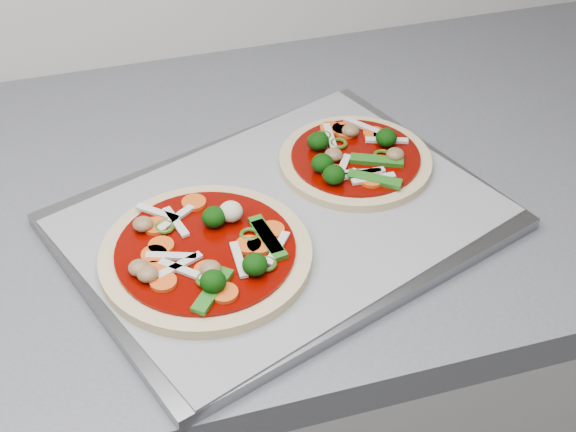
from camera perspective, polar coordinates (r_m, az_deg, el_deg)
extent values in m
cube|color=#B0B0AE|center=(1.40, 19.30, -9.22)|extent=(3.60, 0.60, 0.86)
cube|color=gray|center=(0.83, -0.37, -0.41)|extent=(0.51, 0.44, 0.01)
cube|color=gray|center=(0.82, -0.38, 0.01)|extent=(0.49, 0.43, 0.00)
cylinder|color=#D8C187|center=(0.77, -5.85, -2.79)|extent=(0.22, 0.22, 0.01)
cylinder|color=#6A0100|center=(0.77, -5.89, -2.38)|extent=(0.19, 0.19, 0.00)
cylinder|color=#E85B1D|center=(0.74, -8.86, -4.65)|extent=(0.03, 0.03, 0.00)
cube|color=#226619|center=(0.72, -5.37, -5.29)|extent=(0.05, 0.05, 0.00)
torus|color=#334B12|center=(0.79, -8.78, -0.78)|extent=(0.03, 0.03, 0.00)
cube|color=beige|center=(0.80, -7.98, -0.42)|extent=(0.02, 0.05, 0.00)
ellipsoid|color=#093B07|center=(0.73, -2.36, -3.47)|extent=(0.03, 0.03, 0.02)
ellipsoid|color=brown|center=(0.74, -9.95, -4.07)|extent=(0.03, 0.03, 0.01)
cylinder|color=#E85B1D|center=(0.80, -9.39, -0.71)|extent=(0.03, 0.03, 0.00)
cylinder|color=#E85B1D|center=(0.77, -9.01, -2.11)|extent=(0.03, 0.03, 0.00)
cylinder|color=#E85B1D|center=(0.82, -6.71, 0.96)|extent=(0.03, 0.03, 0.00)
cylinder|color=#E85B1D|center=(0.75, -9.56, -3.91)|extent=(0.03, 0.03, 0.00)
ellipsoid|color=brown|center=(0.74, -5.54, -3.75)|extent=(0.03, 0.03, 0.01)
cylinder|color=#E85B1D|center=(0.74, -5.76, -3.87)|extent=(0.03, 0.03, 0.00)
cylinder|color=#E85B1D|center=(0.76, -2.82, -2.08)|extent=(0.03, 0.03, 0.00)
torus|color=#334B12|center=(0.78, -2.75, -1.35)|extent=(0.03, 0.03, 0.00)
ellipsoid|color=brown|center=(0.79, -10.28, -0.57)|extent=(0.03, 0.03, 0.01)
torus|color=#334B12|center=(0.74, -1.55, -3.43)|extent=(0.03, 0.03, 0.00)
ellipsoid|color=beige|center=(0.79, -4.09, 0.32)|extent=(0.03, 0.03, 0.02)
cube|color=#226619|center=(0.77, -1.60, -1.38)|extent=(0.02, 0.06, 0.00)
ellipsoid|color=brown|center=(0.75, -10.56, -3.64)|extent=(0.03, 0.03, 0.01)
cube|color=beige|center=(0.75, -7.74, -3.51)|extent=(0.05, 0.03, 0.00)
ellipsoid|color=#093B07|center=(0.72, -5.35, -4.65)|extent=(0.03, 0.03, 0.02)
cube|color=beige|center=(0.76, -8.31, -2.84)|extent=(0.05, 0.02, 0.00)
cylinder|color=#E85B1D|center=(0.76, -9.50, -2.75)|extent=(0.03, 0.03, 0.00)
cube|color=#226619|center=(0.77, -1.39, -1.71)|extent=(0.02, 0.06, 0.00)
cube|color=beige|center=(0.75, -3.52, -3.11)|extent=(0.01, 0.05, 0.00)
cube|color=beige|center=(0.81, -9.25, 0.24)|extent=(0.04, 0.04, 0.00)
ellipsoid|color=#093B07|center=(0.79, -5.29, -0.07)|extent=(0.03, 0.03, 0.02)
cube|color=beige|center=(0.75, -7.55, -3.81)|extent=(0.04, 0.04, 0.00)
cube|color=beige|center=(0.80, -8.04, -0.19)|extent=(0.04, 0.03, 0.00)
cylinder|color=#E85B1D|center=(0.78, -1.16, -1.00)|extent=(0.03, 0.03, 0.00)
cylinder|color=#E85B1D|center=(0.72, -4.54, -5.48)|extent=(0.03, 0.03, 0.00)
torus|color=#334B12|center=(0.73, -5.83, -4.52)|extent=(0.03, 0.03, 0.00)
cube|color=beige|center=(0.76, -0.77, -2.32)|extent=(0.04, 0.04, 0.00)
cylinder|color=#E85B1D|center=(0.76, -2.02, -2.11)|extent=(0.03, 0.03, 0.00)
cylinder|color=#D8C187|center=(0.89, 4.81, 3.92)|extent=(0.19, 0.19, 0.01)
cylinder|color=#6A0100|center=(0.89, 4.83, 4.24)|extent=(0.16, 0.16, 0.00)
torus|color=#334B12|center=(0.91, 2.53, 5.69)|extent=(0.02, 0.02, 0.00)
cube|color=beige|center=(0.85, 6.00, 2.74)|extent=(0.04, 0.04, 0.00)
cube|color=#226619|center=(0.85, 6.16, 2.61)|extent=(0.06, 0.04, 0.00)
cube|color=beige|center=(0.85, 6.09, 2.66)|extent=(0.05, 0.01, 0.00)
ellipsoid|color=#093B07|center=(0.89, 2.18, 5.34)|extent=(0.03, 0.03, 0.02)
cylinder|color=#E85B1D|center=(0.93, 3.05, 6.24)|extent=(0.03, 0.03, 0.00)
cube|color=beige|center=(0.86, 3.89, 3.43)|extent=(0.03, 0.04, 0.00)
cylinder|color=#E85B1D|center=(0.85, 5.96, 2.56)|extent=(0.03, 0.03, 0.00)
torus|color=#334B12|center=(0.90, 3.61, 5.17)|extent=(0.02, 0.02, 0.00)
cylinder|color=#E85B1D|center=(0.86, 3.23, 3.13)|extent=(0.03, 0.03, 0.00)
ellipsoid|color=brown|center=(0.88, 3.25, 4.38)|extent=(0.02, 0.02, 0.01)
cube|color=#226619|center=(0.88, 6.34, 3.96)|extent=(0.06, 0.04, 0.00)
torus|color=#334B12|center=(0.91, 2.02, 5.45)|extent=(0.03, 0.03, 0.00)
ellipsoid|color=brown|center=(0.92, 4.46, 6.09)|extent=(0.03, 0.03, 0.01)
cylinder|color=#E85B1D|center=(0.92, 6.14, 5.85)|extent=(0.04, 0.04, 0.00)
cylinder|color=#E85B1D|center=(0.93, 3.92, 6.17)|extent=(0.03, 0.03, 0.00)
cube|color=beige|center=(0.91, 7.03, 5.36)|extent=(0.05, 0.02, 0.00)
cylinder|color=#E85B1D|center=(0.92, 6.86, 5.66)|extent=(0.03, 0.03, 0.00)
ellipsoid|color=#093B07|center=(0.84, 3.29, 2.95)|extent=(0.03, 0.03, 0.02)
cube|color=beige|center=(0.93, 5.31, 6.39)|extent=(0.03, 0.04, 0.00)
cylinder|color=#E85B1D|center=(0.92, 4.15, 5.99)|extent=(0.03, 0.03, 0.00)
ellipsoid|color=brown|center=(0.88, 7.63, 4.37)|extent=(0.02, 0.02, 0.01)
cube|color=beige|center=(0.91, 3.00, 5.68)|extent=(0.01, 0.05, 0.00)
cube|color=beige|center=(0.86, 5.37, 3.05)|extent=(0.05, 0.01, 0.00)
ellipsoid|color=#093B07|center=(0.86, 2.46, 3.77)|extent=(0.03, 0.03, 0.02)
torus|color=#334B12|center=(0.89, 6.72, 4.31)|extent=(0.02, 0.02, 0.00)
ellipsoid|color=#093B07|center=(0.90, 7.01, 5.55)|extent=(0.03, 0.03, 0.02)
cube|color=beige|center=(0.86, 5.09, 3.09)|extent=(0.05, 0.02, 0.00)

